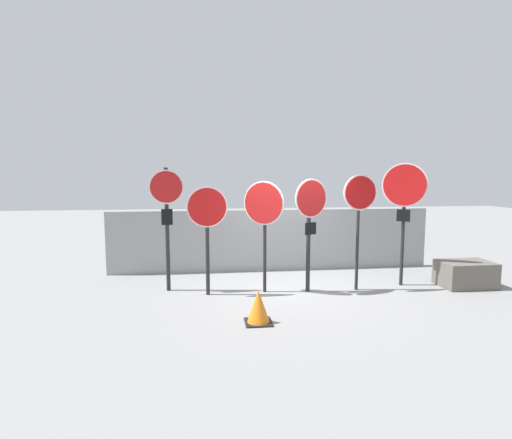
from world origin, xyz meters
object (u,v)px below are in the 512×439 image
object	(u,v)px
storage_crate	(465,274)
stop_sign_4	(360,205)
stop_sign_5	(404,197)
stop_sign_1	(207,218)
stop_sign_2	(264,212)
stop_sign_3	(310,214)
traffic_cone_0	(258,307)
stop_sign_0	(167,207)

from	to	relation	value
storage_crate	stop_sign_4	bearing A→B (deg)	179.73
stop_sign_5	stop_sign_1	bearing A→B (deg)	-144.82
stop_sign_2	stop_sign_4	xyz separation A→B (m)	(1.98, -0.09, 0.12)
stop_sign_3	stop_sign_5	bearing A→B (deg)	-18.57
traffic_cone_0	storage_crate	xyz separation A→B (m)	(4.74, 1.57, 0.00)
traffic_cone_0	stop_sign_4	bearing A→B (deg)	34.48
stop_sign_3	storage_crate	distance (m)	3.72
stop_sign_0	storage_crate	size ratio (longest dim) A/B	2.33
stop_sign_0	stop_sign_3	size ratio (longest dim) A/B	1.10
stop_sign_4	stop_sign_5	distance (m)	1.11
stop_sign_3	stop_sign_4	world-z (taller)	stop_sign_4
stop_sign_0	stop_sign_4	bearing A→B (deg)	-14.12
stop_sign_5	storage_crate	distance (m)	2.16
stop_sign_2	stop_sign_0	bearing A→B (deg)	-155.68
traffic_cone_0	stop_sign_3	bearing A→B (deg)	51.36
stop_sign_0	stop_sign_3	xyz separation A→B (m)	(2.90, -0.43, -0.14)
stop_sign_5	stop_sign_2	bearing A→B (deg)	-145.03
stop_sign_2	traffic_cone_0	size ratio (longest dim) A/B	4.14
stop_sign_1	stop_sign_4	world-z (taller)	stop_sign_4
stop_sign_0	stop_sign_3	bearing A→B (deg)	-16.30
stop_sign_0	stop_sign_2	xyz separation A→B (m)	(1.96, -0.35, -0.08)
stop_sign_4	traffic_cone_0	world-z (taller)	stop_sign_4
traffic_cone_0	stop_sign_1	bearing A→B (deg)	116.78
stop_sign_1	traffic_cone_0	distance (m)	2.22
stop_sign_3	storage_crate	bearing A→B (deg)	-24.73
storage_crate	stop_sign_0	bearing A→B (deg)	175.97
stop_sign_3	stop_sign_4	xyz separation A→B (m)	(1.04, -0.00, 0.18)
storage_crate	stop_sign_2	bearing A→B (deg)	178.65
stop_sign_2	stop_sign_4	world-z (taller)	stop_sign_4
stop_sign_1	stop_sign_4	distance (m)	3.12
stop_sign_1	stop_sign_4	xyz separation A→B (m)	(3.12, -0.03, 0.22)
stop_sign_1	traffic_cone_0	size ratio (longest dim) A/B	3.96
stop_sign_2	stop_sign_3	world-z (taller)	stop_sign_3
stop_sign_0	stop_sign_2	size ratio (longest dim) A/B	1.12
stop_sign_0	stop_sign_1	xyz separation A→B (m)	(0.82, -0.41, -0.18)
stop_sign_0	stop_sign_1	bearing A→B (deg)	-34.28
stop_sign_2	stop_sign_4	size ratio (longest dim) A/B	0.95
stop_sign_2	storage_crate	size ratio (longest dim) A/B	2.09
stop_sign_1	stop_sign_3	xyz separation A→B (m)	(2.08, -0.03, 0.05)
stop_sign_2	traffic_cone_0	world-z (taller)	stop_sign_2
stop_sign_4	stop_sign_5	bearing A→B (deg)	5.03
stop_sign_1	stop_sign_0	bearing A→B (deg)	149.88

